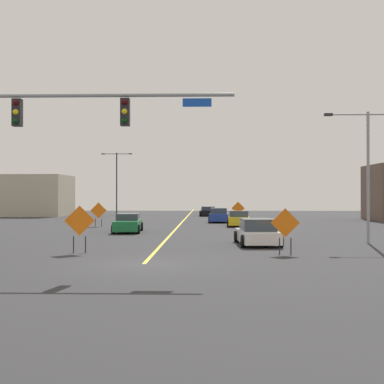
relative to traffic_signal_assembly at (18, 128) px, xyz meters
name	(u,v)px	position (x,y,z in m)	size (l,w,h in m)	color
ground	(144,264)	(4.84, 0.01, -5.21)	(138.08, 138.08, 0.00)	#2D2D30
road_centre_stripe	(185,219)	(4.84, 38.37, -5.20)	(0.16, 76.71, 0.01)	yellow
traffic_signal_assembly	(18,128)	(0.00, 0.00, 0.00)	(12.58, 0.44, 6.96)	gray
street_lamp_far_left	(368,163)	(16.04, 8.65, -0.80)	(4.74, 0.24, 7.18)	gray
street_lamp_mid_right	(117,178)	(-4.86, 49.03, -0.20)	(4.15, 0.24, 8.40)	black
construction_sign_median_far	(238,209)	(10.54, 33.75, -3.98)	(1.37, 0.07, 1.99)	orange
construction_sign_median_near	(80,223)	(1.47, 3.63, -3.84)	(1.35, 0.31, 2.15)	orange
construction_sign_left_lane	(285,225)	(10.73, 3.45, -3.91)	(1.29, 0.08, 2.04)	orange
construction_sign_right_lane	(98,211)	(-1.84, 23.26, -3.93)	(1.34, 0.22, 2.03)	orange
car_blue_passing	(219,215)	(8.48, 30.73, -4.54)	(2.15, 4.59, 1.40)	#1E389E
car_black_far	(208,212)	(7.43, 45.86, -4.63)	(2.21, 4.22, 1.22)	black
car_green_distant	(128,223)	(1.63, 16.89, -4.58)	(2.15, 4.62, 1.33)	#196B38
car_white_near	(257,233)	(9.93, 7.70, -4.57)	(2.29, 4.35, 1.39)	white
car_yellow_mid	(239,219)	(9.99, 24.13, -4.57)	(2.13, 4.21, 1.33)	gold
roadside_building_west	(32,196)	(-15.48, 46.35, -2.58)	(9.25, 8.13, 5.26)	#B2A893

